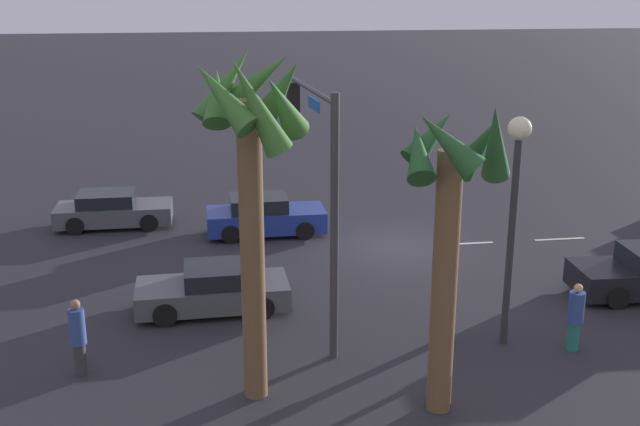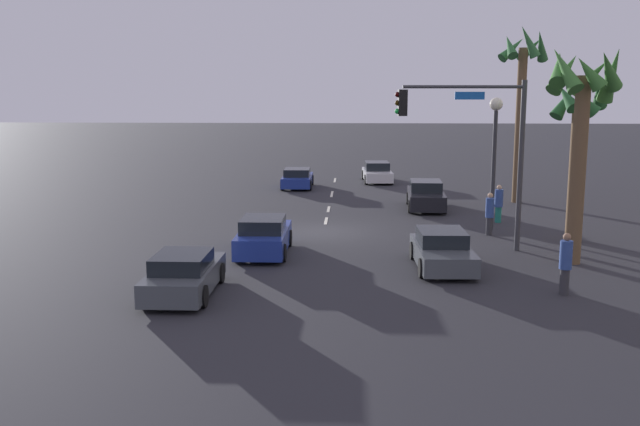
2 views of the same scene
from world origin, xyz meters
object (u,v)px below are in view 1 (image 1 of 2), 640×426
object	(u,v)px
car_0	(215,289)
car_2	(264,216)
pedestrian_1	(78,336)
pedestrian_0	(446,305)
palm_tree_1	(251,148)
car_3	(113,210)
palm_tree_0	(452,203)
traffic_signal	(318,168)
pedestrian_2	(575,316)
streetlamp	(515,187)

from	to	relation	value
car_0	car_2	size ratio (longest dim) A/B	1.00
car_2	pedestrian_1	size ratio (longest dim) A/B	2.24
pedestrian_0	pedestrian_1	xyz separation A→B (m)	(8.83, 0.55, 0.04)
palm_tree_1	car_3	bearing A→B (deg)	-70.47
car_2	palm_tree_0	distance (m)	13.08
pedestrian_1	car_3	bearing A→B (deg)	-87.24
car_0	palm_tree_0	distance (m)	8.44
car_0	pedestrian_0	size ratio (longest dim) A/B	2.33
car_2	traffic_signal	size ratio (longest dim) A/B	0.65
pedestrian_2	palm_tree_0	xyz separation A→B (m)	(3.96, 2.14, 3.63)
pedestrian_0	palm_tree_1	size ratio (longest dim) A/B	0.24
car_0	palm_tree_0	world-z (taller)	palm_tree_0
pedestrian_2	palm_tree_1	xyz separation A→B (m)	(7.80, 1.03, 4.61)
pedestrian_1	palm_tree_1	distance (m)	6.20
palm_tree_1	pedestrian_2	bearing A→B (deg)	-172.49
pedestrian_0	palm_tree_0	world-z (taller)	palm_tree_0
streetlamp	car_0	bearing A→B (deg)	-23.08
pedestrian_2	palm_tree_0	distance (m)	5.79
car_0	palm_tree_0	bearing A→B (deg)	129.17
car_3	pedestrian_1	distance (m)	11.28
pedestrian_0	car_3	bearing A→B (deg)	-48.83
pedestrian_0	palm_tree_1	distance (m)	6.97
pedestrian_0	pedestrian_1	size ratio (longest dim) A/B	0.96
pedestrian_0	palm_tree_0	distance (m)	4.86
car_2	pedestrian_1	xyz separation A→B (m)	(4.91, 9.59, 0.33)
pedestrian_0	streetlamp	bearing A→B (deg)	165.46
traffic_signal	streetlamp	distance (m)	4.73
car_3	pedestrian_2	distance (m)	16.98
car_2	palm_tree_0	bearing A→B (deg)	103.40
streetlamp	pedestrian_1	xyz separation A→B (m)	(10.23, 0.18, -3.06)
car_2	pedestrian_2	size ratio (longest dim) A/B	2.40
car_2	car_3	xyz separation A→B (m)	(5.46, -1.67, -0.05)
car_3	streetlamp	bearing A→B (deg)	134.21
car_3	palm_tree_0	size ratio (longest dim) A/B	0.62
traffic_signal	pedestrian_0	xyz separation A→B (m)	(-3.09, 1.08, -3.37)
car_2	palm_tree_1	world-z (taller)	palm_tree_1
streetlamp	pedestrian_0	bearing A→B (deg)	-14.54
pedestrian_1	pedestrian_0	bearing A→B (deg)	-176.46
car_2	palm_tree_0	world-z (taller)	palm_tree_0
pedestrian_2	palm_tree_1	distance (m)	9.12
pedestrian_0	pedestrian_2	bearing A→B (deg)	161.78
car_0	pedestrian_0	bearing A→B (deg)	154.97
streetlamp	pedestrian_1	size ratio (longest dim) A/B	3.07
traffic_signal	pedestrian_2	bearing A→B (deg)	161.24
pedestrian_0	palm_tree_1	world-z (taller)	palm_tree_1
car_0	pedestrian_0	distance (m)	6.33
pedestrian_1	pedestrian_2	xyz separation A→B (m)	(-11.77, 0.42, -0.07)
car_3	pedestrian_0	xyz separation A→B (m)	(-9.37, 10.71, 0.34)
pedestrian_1	palm_tree_0	world-z (taller)	palm_tree_0
car_2	streetlamp	world-z (taller)	streetlamp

